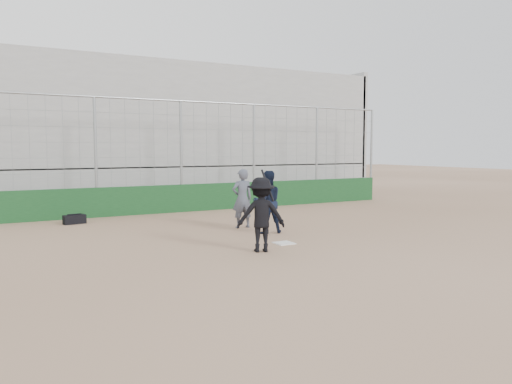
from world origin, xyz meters
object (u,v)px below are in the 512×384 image
batter_at_plate (261,215)px  umpire (242,201)px  catcher_crouched (268,212)px  equipment_bag (74,219)px

batter_at_plate → umpire: size_ratio=1.18×
catcher_crouched → equipment_bag: size_ratio=1.68×
catcher_crouched → umpire: size_ratio=0.75×
umpire → batter_at_plate: bearing=74.1°
batter_at_plate → umpire: 3.38m
batter_at_plate → equipment_bag: 7.01m
batter_at_plate → equipment_bag: bearing=115.3°
catcher_crouched → equipment_bag: (-4.30, 4.34, -0.43)m
batter_at_plate → equipment_bag: batter_at_plate is taller
catcher_crouched → equipment_bag: bearing=134.8°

